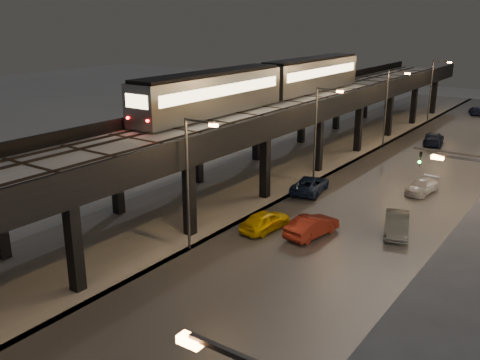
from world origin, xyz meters
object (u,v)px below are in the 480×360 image
Objects in this scene: car_mid_dark at (433,139)px; car_onc_silver at (397,225)px; subway_train at (269,82)px; car_onc_white at (422,187)px; car_mid_silver at (310,185)px; car_far_white at (475,111)px; car_near_white at (312,227)px; car_taxi at (265,221)px.

car_mid_dark is 1.11× the size of car_onc_silver.
subway_train is 8.96× the size of car_onc_white.
car_onc_silver reaches higher than car_onc_white.
subway_train reaches higher than car_mid_silver.
car_onc_silver is (9.52, -4.80, 0.05)m from car_mid_silver.
car_mid_dark is 24.49m from car_far_white.
car_near_white is 9.84m from car_mid_silver.
car_mid_silver is at bearing 70.97° from car_mid_dark.
car_mid_silver reaches higher than car_far_white.
car_taxi is 9.73m from car_mid_silver.
car_near_white reaches higher than car_mid_dark.
car_far_white is at bearing -79.61° from car_near_white.
car_mid_silver is 1.35× the size of car_far_white.
subway_train is at bearing 44.18° from car_mid_dark.
car_onc_silver is (18.39, -11.83, -7.71)m from subway_train.
car_onc_silver is at bearing 90.61° from car_mid_dark.
car_onc_white is (-1.32, 10.36, -0.16)m from car_onc_silver.
car_taxi reaches higher than car_mid_silver.
car_mid_dark is 30.15m from car_onc_silver.
car_mid_dark is (-0.97, 33.43, -0.01)m from car_near_white.
car_taxi is at bearing 88.07° from car_mid_silver.
car_near_white reaches higher than car_mid_silver.
subway_train is 44.63m from car_far_white.
car_onc_white is at bearing -94.92° from car_near_white.
car_far_white is at bearing 102.94° from car_onc_white.
car_far_white is (12.09, 42.24, -7.83)m from subway_train.
subway_train is 13.72m from car_mid_silver.
car_mid_dark is (12.60, 17.76, -7.73)m from subway_train.
car_near_white is at bearing 72.36° from car_far_white.
car_taxi is 16.63m from car_onc_white.
car_far_white is 0.82× the size of car_onc_silver.
car_mid_dark is at bearing 109.53° from car_onc_white.
car_onc_silver is (8.10, 4.83, 0.02)m from car_taxi.
subway_train reaches higher than car_onc_white.
car_far_white is (3.22, 49.27, -0.06)m from car_mid_silver.
car_mid_dark is at bearing 83.08° from car_onc_silver.
car_mid_silver is (-4.70, 8.64, -0.05)m from car_near_white.
car_near_white is 57.93m from car_far_white.
car_near_white is 0.90× the size of car_mid_silver.
car_taxi is (10.28, -16.66, -7.74)m from subway_train.
car_far_white is 54.44m from car_onc_silver.
car_mid_dark reaches higher than car_onc_white.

